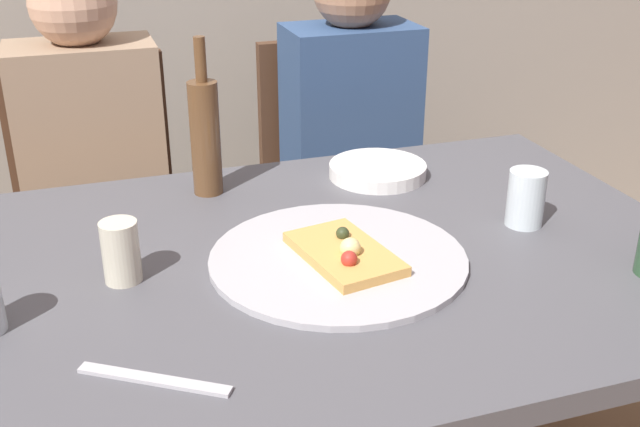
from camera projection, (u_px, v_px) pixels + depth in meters
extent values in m
cube|color=#4C4C51|center=(312.00, 267.00, 1.38)|extent=(1.43, 0.96, 0.04)
cylinder|color=#4C4C51|center=(496.00, 280.00, 2.08)|extent=(0.06, 0.06, 0.69)
cylinder|color=#ADADB2|center=(338.00, 259.00, 1.35)|extent=(0.45, 0.45, 0.01)
cube|color=tan|center=(344.00, 253.00, 1.34)|extent=(0.17, 0.24, 0.02)
sphere|color=#EAD184|center=(350.00, 248.00, 1.31)|extent=(0.04, 0.04, 0.04)
sphere|color=#2D381E|center=(343.00, 234.00, 1.37)|extent=(0.02, 0.02, 0.02)
sphere|color=#B22D23|center=(349.00, 259.00, 1.28)|extent=(0.03, 0.03, 0.03)
cylinder|color=brown|center=(205.00, 139.00, 1.59)|extent=(0.06, 0.06, 0.24)
cylinder|color=brown|center=(200.00, 59.00, 1.52)|extent=(0.02, 0.02, 0.09)
cylinder|color=beige|center=(121.00, 252.00, 1.27)|extent=(0.06, 0.06, 0.11)
cylinder|color=silver|center=(525.00, 197.00, 1.48)|extent=(0.07, 0.07, 0.11)
cylinder|color=white|center=(378.00, 170.00, 1.72)|extent=(0.22, 0.22, 0.03)
cube|color=#B7B7BC|center=(154.00, 379.00, 1.04)|extent=(0.20, 0.14, 0.01)
cube|color=#472D1E|center=(103.00, 237.00, 2.08)|extent=(0.44, 0.44, 0.05)
cube|color=#472D1E|center=(89.00, 136.00, 2.16)|extent=(0.44, 0.04, 0.45)
cylinder|color=#472D1E|center=(191.00, 337.00, 2.07)|extent=(0.04, 0.04, 0.42)
cylinder|color=#472D1E|center=(43.00, 363.00, 1.96)|extent=(0.04, 0.04, 0.42)
cylinder|color=#472D1E|center=(170.00, 272.00, 2.40)|extent=(0.04, 0.04, 0.42)
cylinder|color=#472D1E|center=(42.00, 291.00, 2.29)|extent=(0.04, 0.04, 0.42)
cube|color=#472D1E|center=(351.00, 204.00, 2.29)|extent=(0.44, 0.44, 0.05)
cube|color=#472D1E|center=(329.00, 112.00, 2.37)|extent=(0.44, 0.04, 0.45)
cylinder|color=#472D1E|center=(432.00, 294.00, 2.28)|extent=(0.04, 0.04, 0.42)
cylinder|color=#472D1E|center=(310.00, 316.00, 2.17)|extent=(0.04, 0.04, 0.42)
cylinder|color=#472D1E|center=(383.00, 240.00, 2.61)|extent=(0.04, 0.04, 0.42)
cylinder|color=#472D1E|center=(274.00, 256.00, 2.50)|extent=(0.04, 0.04, 0.42)
cube|color=#937A60|center=(91.00, 144.00, 1.99)|extent=(0.36, 0.22, 0.52)
sphere|color=tan|center=(73.00, 4.00, 1.85)|extent=(0.21, 0.21, 0.21)
cylinder|color=#3B3026|center=(141.00, 263.00, 1.95)|extent=(0.12, 0.40, 0.12)
cylinder|color=#3B3026|center=(75.00, 273.00, 1.91)|extent=(0.12, 0.40, 0.12)
cylinder|color=#3B3026|center=(159.00, 382.00, 1.87)|extent=(0.11, 0.11, 0.45)
cylinder|color=#3B3026|center=(91.00, 395.00, 1.83)|extent=(0.11, 0.11, 0.45)
cube|color=navy|center=(350.00, 118.00, 2.20)|extent=(0.36, 0.22, 0.52)
cylinder|color=black|center=(400.00, 225.00, 2.16)|extent=(0.12, 0.40, 0.12)
cylinder|color=black|center=(347.00, 233.00, 2.11)|extent=(0.12, 0.40, 0.12)
cylinder|color=black|center=(427.00, 331.00, 2.08)|extent=(0.11, 0.11, 0.45)
cylinder|color=black|center=(372.00, 341.00, 2.03)|extent=(0.11, 0.11, 0.45)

